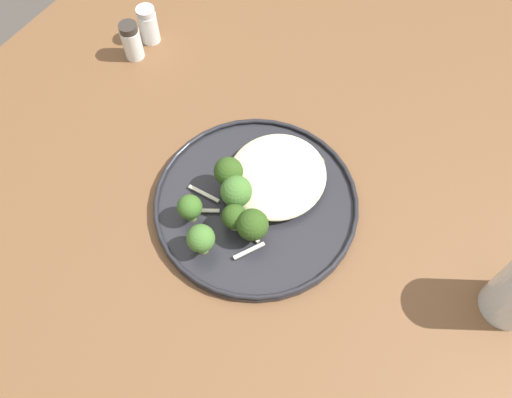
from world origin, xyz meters
The scene contains 21 objects.
ground centered at (0.00, 0.00, 0.00)m, with size 6.00×6.00×0.00m, color #47423D.
wooden_dining_table centered at (0.00, 0.00, 0.66)m, with size 1.40×1.00×0.74m.
dinner_plate centered at (-0.03, 0.04, 0.75)m, with size 0.29×0.29×0.02m.
noodle_bed centered at (-0.08, 0.04, 0.76)m, with size 0.15×0.14×0.03m.
seared_scallop_front_small centered at (-0.13, 0.08, 0.76)m, with size 0.03×0.03×0.01m.
seared_scallop_on_noodles centered at (-0.11, 0.08, 0.76)m, with size 0.02×0.02×0.02m.
seared_scallop_half_hidden centered at (-0.06, 0.07, 0.76)m, with size 0.03×0.03×0.02m.
seared_scallop_tiny_bay centered at (-0.04, 0.01, 0.76)m, with size 0.03×0.03×0.01m.
seared_scallop_left_edge centered at (-0.09, 0.03, 0.76)m, with size 0.03×0.03×0.01m.
broccoli_floret_center_pile centered at (0.02, 0.03, 0.78)m, with size 0.04×0.04×0.05m.
broccoli_floret_front_edge centered at (0.04, -0.02, 0.78)m, with size 0.03×0.03×0.05m.
broccoli_floret_split_head centered at (-0.03, -0.01, 0.79)m, with size 0.04×0.04×0.06m.
broccoli_floret_right_tilted centered at (0.07, 0.02, 0.78)m, with size 0.04×0.04×0.05m.
broccoli_floret_small_sprig centered at (0.02, 0.06, 0.78)m, with size 0.04×0.04×0.06m.
broccoli_floret_beside_noodles centered at (-0.01, 0.02, 0.79)m, with size 0.04×0.04×0.06m.
onion_sliver_curled_piece centered at (0.02, 0.05, 0.75)m, with size 0.06×0.01×0.00m, color silver.
onion_sliver_pale_crescent centered at (0.04, 0.07, 0.75)m, with size 0.05×0.01×0.00m, color silver.
onion_sliver_short_strip centered at (0.02, -0.02, 0.75)m, with size 0.05×0.01×0.00m, color silver.
onion_sliver_long_sliver centered at (0.00, -0.03, 0.75)m, with size 0.05×0.01×0.00m, color silver.
salt_shaker centered at (-0.21, -0.29, 0.77)m, with size 0.03×0.03×0.07m.
pepper_shaker centered at (-0.16, -0.29, 0.77)m, with size 0.03×0.03×0.07m.
Camera 1 is at (0.28, 0.24, 1.42)m, focal length 38.07 mm.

